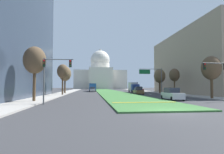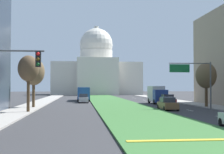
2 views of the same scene
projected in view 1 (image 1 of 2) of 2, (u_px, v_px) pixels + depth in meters
ground_plane at (107, 91)px, 70.12m from camera, size 260.00×260.00×0.00m
grass_median at (109, 92)px, 64.52m from camera, size 8.33×101.56×0.14m
median_curb_nose at (145, 102)px, 21.35m from camera, size 7.50×0.50×0.04m
lane_dashes_right at (136, 92)px, 58.09m from camera, size 0.16×64.98×0.01m
sidewalk_left at (66, 92)px, 57.36m from camera, size 4.00×101.56×0.15m
sidewalk_right at (153, 92)px, 60.49m from camera, size 4.00×101.56×0.15m
midrise_block_right at (204, 63)px, 48.99m from camera, size 15.43×33.95×16.00m
capitol_building at (100, 75)px, 125.80m from camera, size 34.14×22.30×27.17m
traffic_light_near_left at (52, 70)px, 20.72m from camera, size 3.34×0.35×5.20m
traffic_light_near_right at (219, 73)px, 24.23m from camera, size 3.34×0.35×5.20m
overhead_guide_sign at (153, 76)px, 46.52m from camera, size 5.96×0.20×6.50m
street_tree_left_near at (35, 61)px, 23.75m from camera, size 2.81×2.81×7.13m
street_tree_right_near at (211, 68)px, 28.76m from camera, size 2.96×2.96×6.70m
street_tree_left_mid at (63, 72)px, 40.83m from camera, size 2.49×2.49×6.83m
street_tree_right_mid at (174, 75)px, 42.59m from camera, size 2.36×2.36×6.06m
street_tree_left_far at (65, 74)px, 48.91m from camera, size 3.16×3.16×7.25m
street_tree_right_far at (160, 76)px, 50.29m from camera, size 3.07×3.07×6.68m
sedan_lead_stopped at (172, 94)px, 26.88m from camera, size 1.99×4.76×1.78m
sedan_midblock at (138, 91)px, 45.20m from camera, size 1.96×4.19×1.71m
sedan_distant at (139, 90)px, 54.49m from camera, size 2.04×4.26×1.85m
sedan_far_horizon at (92, 90)px, 63.35m from camera, size 1.89×4.39×1.73m
box_truck_delivery at (134, 87)px, 60.68m from camera, size 2.40×6.40×3.20m
city_bus at (93, 87)px, 71.87m from camera, size 2.62×11.00×2.95m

